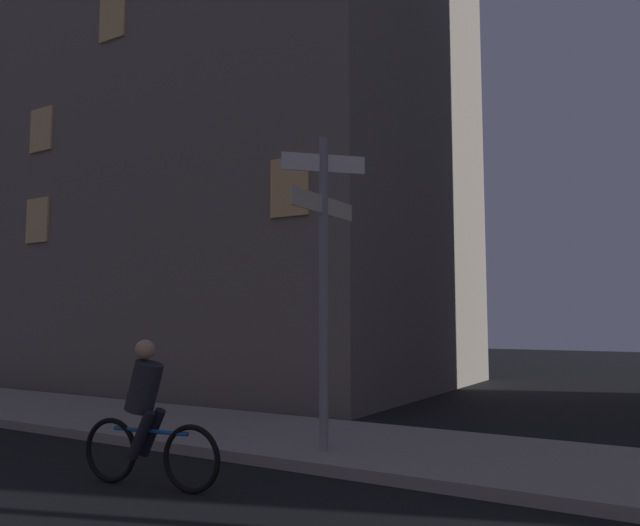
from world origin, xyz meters
TOP-DOWN VIEW (x-y plane):
  - sidewalk_kerb at (0.00, 7.46)m, footprint 40.00×2.95m
  - signpost at (-0.35, 6.64)m, footprint 0.84×1.56m
  - cyclist at (-1.40, 4.56)m, footprint 1.81×0.37m
  - building_left_block at (-8.37, 14.26)m, footprint 13.52×9.10m

SIDE VIEW (x-z plane):
  - sidewalk_kerb at x=0.00m, z-range 0.00..0.14m
  - cyclist at x=-1.40m, z-range -0.06..1.55m
  - signpost at x=-0.35m, z-range 0.48..4.64m
  - building_left_block at x=-8.37m, z-range 0.00..17.95m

